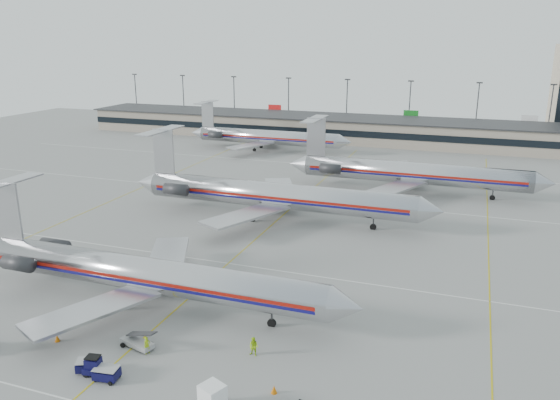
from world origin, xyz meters
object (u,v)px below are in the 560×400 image
at_px(jet_second_row, 271,195).
at_px(belt_loader, 138,342).
at_px(tug_center, 95,367).
at_px(jet_foreground, 141,273).
at_px(uld_container, 213,398).

relative_size(jet_second_row, belt_loader, 12.28).
bearing_deg(belt_loader, jet_second_row, 106.97).
xyz_separation_m(jet_second_row, belt_loader, (1.65, -38.20, -3.17)).
relative_size(jet_second_row, tug_center, 21.51).
distance_m(jet_foreground, uld_container, 19.51).
distance_m(jet_second_row, uld_container, 45.30).
xyz_separation_m(jet_foreground, uld_container, (14.41, -12.94, -2.31)).
bearing_deg(jet_foreground, tug_center, -74.01).
bearing_deg(uld_container, jet_foreground, 161.96).
relative_size(jet_foreground, tug_center, 19.54).
xyz_separation_m(tug_center, belt_loader, (0.79, 4.79, -0.24)).
bearing_deg(tug_center, belt_loader, 70.64).
distance_m(jet_second_row, belt_loader, 38.36).
xyz_separation_m(uld_container, belt_loader, (-10.11, 5.47, -0.51)).
bearing_deg(jet_foreground, belt_loader, -60.03).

